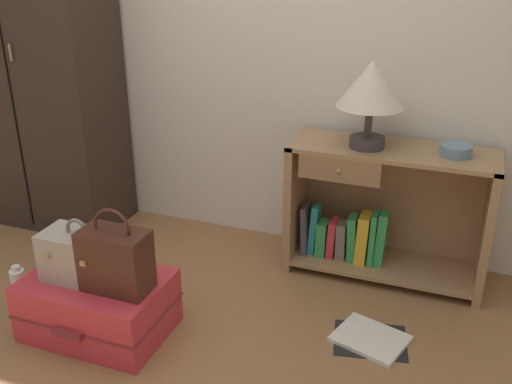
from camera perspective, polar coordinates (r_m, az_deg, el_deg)
name	(u,v)px	position (r m, az deg, el deg)	size (l,w,h in m)	color
back_wall	(256,4)	(3.20, -0.03, 17.78)	(6.40, 0.10, 2.60)	silver
wardrobe	(33,45)	(3.61, -20.83, 13.24)	(0.88, 0.47, 2.13)	#33261E
bookshelf	(380,212)	(3.05, 11.91, -1.93)	(0.99, 0.37, 0.69)	#A37A51
table_lamp	(371,87)	(2.81, 11.14, 9.94)	(0.32, 0.32, 0.42)	#3D3838
bowl	(456,150)	(2.87, 18.85, 3.87)	(0.14, 0.14, 0.05)	slate
suitcase_large	(98,305)	(2.73, -15.06, -10.52)	(0.62, 0.45, 0.27)	#D1333D
train_case	(80,256)	(2.62, -16.69, -5.98)	(0.32, 0.20, 0.29)	#A89E8E
handbag	(116,260)	(2.50, -13.49, -6.41)	(0.28, 0.16, 0.37)	#472319
bottle	(19,287)	(3.03, -21.99, -8.59)	(0.07, 0.07, 0.22)	white
open_book_on_floor	(370,339)	(2.70, 11.04, -13.83)	(0.36, 0.32, 0.02)	white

